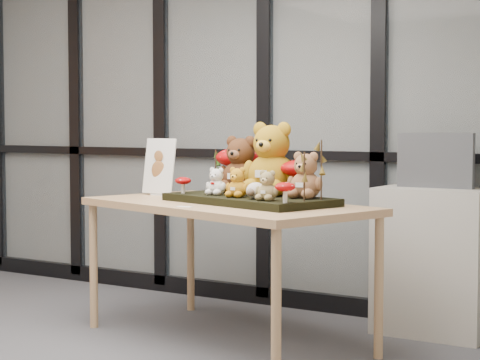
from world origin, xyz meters
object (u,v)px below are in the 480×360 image
Objects in this scene: plush_cream_hedgehog at (256,190)px; display_table at (226,214)px; diorama_tray at (250,200)px; monitor at (435,160)px; bear_brown_medium at (241,161)px; mushroom_back_right at (299,176)px; bear_white_bow at (217,180)px; mushroom_back_left at (238,167)px; cabinet at (433,262)px; mushroom_front_left at (183,184)px; mushroom_front_right at (285,191)px; bear_small_yellow at (238,181)px; bear_tan_back at (306,173)px; bear_beige_small at (267,184)px; bear_pooh_yellow at (272,155)px; sign_holder at (159,168)px.

display_table is at bearing 169.78° from plush_cream_hedgehog.
diorama_tray is 1.15m from monitor.
mushroom_back_right is (0.43, -0.08, -0.07)m from bear_brown_medium.
bear_white_bow is 0.31m from mushroom_back_left.
diorama_tray is 1.19m from cabinet.
mushroom_front_left is 0.89× the size of mushroom_front_right.
mushroom_back_right reaches higher than bear_small_yellow.
bear_brown_medium is at bearing 41.20° from mushroom_front_left.
cabinet is 1.90× the size of monitor.
bear_tan_back is 0.27m from bear_beige_small.
bear_beige_small is 1.76× the size of plush_cream_hedgehog.
bear_white_bow is (-0.02, -0.23, -0.10)m from bear_brown_medium.
plush_cream_hedgehog is (0.07, -0.29, -0.18)m from bear_pooh_yellow.
bear_brown_medium is at bearing -148.16° from cabinet.
mushroom_front_left reaches higher than plush_cream_hedgehog.
bear_beige_small is at bearing -119.48° from cabinet.
diorama_tray is 2.15× the size of monitor.
bear_small_yellow is at bearing -131.91° from cabinet.
diorama_tray is at bearing -135.97° from cabinet.
bear_beige_small is (0.39, -0.19, 0.20)m from display_table.
bear_tan_back is at bearing -40.88° from mushroom_back_right.
mushroom_back_right reaches higher than bear_beige_small.
mushroom_back_left reaches higher than mushroom_front_left.
bear_tan_back is 0.11m from mushroom_back_right.
monitor is (0.99, 0.85, 0.10)m from bear_white_bow.
bear_brown_medium is 1.29m from cabinet.
mushroom_back_left reaches higher than diorama_tray.
mushroom_back_left is 0.81× the size of sign_holder.
bear_beige_small is 0.12m from plush_cream_hedgehog.
bear_pooh_yellow is at bearing 119.36° from plush_cream_hedgehog.
bear_white_bow is at bearing 177.31° from plush_cream_hedgehog.
sign_holder is at bearing -167.73° from bear_pooh_yellow.
monitor is at bearing 28.08° from mushroom_back_left.
bear_pooh_yellow reaches higher than bear_tan_back.
mushroom_front_right is at bearing -9.53° from display_table.
bear_brown_medium is 0.73m from mushroom_front_right.
mushroom_back_right is at bearing 12.24° from mushroom_front_left.
mushroom_front_left is at bearing 164.19° from mushroom_front_right.
mushroom_back_left is 0.63× the size of monitor.
mushroom_front_right is 0.33× the size of sign_holder.
bear_tan_back reaches higher than mushroom_front_right.
bear_white_bow is at bearing -78.96° from bear_brown_medium.
plush_cream_hedgehog is 0.28× the size of sign_holder.
bear_beige_small is at bearing 154.82° from mushroom_front_right.
bear_tan_back is at bearing 60.03° from plush_cream_hedgehog.
bear_brown_medium reaches higher than sign_holder.
bear_beige_small is (-0.10, -0.24, -0.05)m from bear_tan_back.
mushroom_front_left is 1.50m from monitor.
mushroom_back_right is at bearing 2.79° from sign_holder.
bear_brown_medium reaches higher than diorama_tray.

